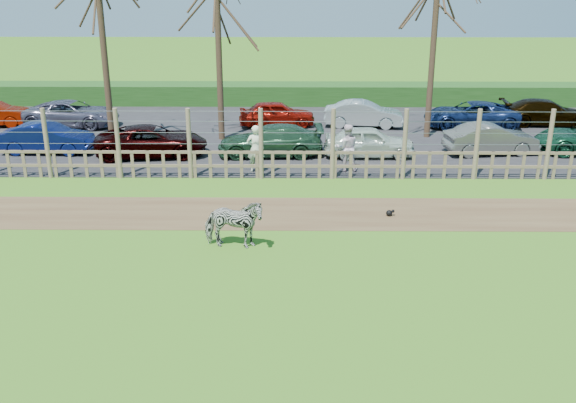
{
  "coord_description": "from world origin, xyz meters",
  "views": [
    {
      "loc": [
        1.17,
        -13.66,
        6.91
      ],
      "look_at": [
        1.0,
        2.5,
        1.1
      ],
      "focal_mm": 40.0,
      "sensor_mm": 36.0,
      "label": 1
    }
  ],
  "objects_px": {
    "zebra": "(233,224)",
    "car_10": "(277,114)",
    "visitor_b": "(347,148)",
    "car_2": "(152,141)",
    "car_4": "(369,142)",
    "car_13": "(545,112)",
    "tree_left": "(100,6)",
    "visitor_a": "(256,149)",
    "car_11": "(364,114)",
    "tree_mid": "(218,24)",
    "tree_right": "(436,14)",
    "crow": "(390,213)",
    "car_3": "(270,141)",
    "car_1": "(47,138)",
    "car_5": "(491,139)",
    "car_8": "(72,114)",
    "car_12": "(471,115)"
  },
  "relations": [
    {
      "from": "zebra",
      "to": "car_10",
      "type": "height_order",
      "value": "zebra"
    },
    {
      "from": "visitor_b",
      "to": "car_2",
      "type": "xyz_separation_m",
      "value": [
        -7.5,
        1.95,
        -0.26
      ]
    },
    {
      "from": "car_4",
      "to": "car_13",
      "type": "height_order",
      "value": "same"
    },
    {
      "from": "tree_left",
      "to": "visitor_a",
      "type": "bearing_deg",
      "value": -31.48
    },
    {
      "from": "zebra",
      "to": "car_11",
      "type": "bearing_deg",
      "value": -13.89
    },
    {
      "from": "tree_mid",
      "to": "car_2",
      "type": "relative_size",
      "value": 1.58
    },
    {
      "from": "tree_right",
      "to": "crow",
      "type": "height_order",
      "value": "tree_right"
    },
    {
      "from": "visitor_b",
      "to": "car_10",
      "type": "xyz_separation_m",
      "value": [
        -2.72,
        7.1,
        -0.26
      ]
    },
    {
      "from": "crow",
      "to": "car_3",
      "type": "relative_size",
      "value": 0.06
    },
    {
      "from": "car_1",
      "to": "tree_mid",
      "type": "bearing_deg",
      "value": -69.32
    },
    {
      "from": "car_5",
      "to": "car_10",
      "type": "bearing_deg",
      "value": 54.12
    },
    {
      "from": "visitor_b",
      "to": "car_11",
      "type": "relative_size",
      "value": 0.47
    },
    {
      "from": "car_4",
      "to": "car_8",
      "type": "bearing_deg",
      "value": 67.89
    },
    {
      "from": "car_2",
      "to": "car_11",
      "type": "relative_size",
      "value": 1.19
    },
    {
      "from": "crow",
      "to": "car_12",
      "type": "bearing_deg",
      "value": 65.0
    },
    {
      "from": "car_13",
      "to": "car_5",
      "type": "bearing_deg",
      "value": 145.12
    },
    {
      "from": "car_4",
      "to": "car_13",
      "type": "xyz_separation_m",
      "value": [
        8.93,
        5.62,
        0.0
      ]
    },
    {
      "from": "car_11",
      "to": "car_2",
      "type": "bearing_deg",
      "value": 126.82
    },
    {
      "from": "tree_mid",
      "to": "car_2",
      "type": "height_order",
      "value": "tree_mid"
    },
    {
      "from": "visitor_a",
      "to": "car_4",
      "type": "height_order",
      "value": "visitor_a"
    },
    {
      "from": "tree_right",
      "to": "zebra",
      "type": "bearing_deg",
      "value": -121.57
    },
    {
      "from": "tree_right",
      "to": "visitor_a",
      "type": "distance_m",
      "value": 9.98
    },
    {
      "from": "car_5",
      "to": "car_1",
      "type": "bearing_deg",
      "value": 82.79
    },
    {
      "from": "car_1",
      "to": "visitor_b",
      "type": "bearing_deg",
      "value": -99.72
    },
    {
      "from": "car_3",
      "to": "zebra",
      "type": "bearing_deg",
      "value": -6.19
    },
    {
      "from": "visitor_a",
      "to": "car_10",
      "type": "xyz_separation_m",
      "value": [
        0.57,
        7.26,
        -0.26
      ]
    },
    {
      "from": "tree_mid",
      "to": "car_1",
      "type": "distance_m",
      "value": 8.27
    },
    {
      "from": "tree_mid",
      "to": "car_5",
      "type": "relative_size",
      "value": 1.87
    },
    {
      "from": "car_3",
      "to": "visitor_b",
      "type": "bearing_deg",
      "value": 52.06
    },
    {
      "from": "tree_left",
      "to": "tree_mid",
      "type": "height_order",
      "value": "tree_left"
    },
    {
      "from": "car_2",
      "to": "car_3",
      "type": "distance_m",
      "value": 4.66
    },
    {
      "from": "tree_left",
      "to": "car_5",
      "type": "height_order",
      "value": "tree_left"
    },
    {
      "from": "car_12",
      "to": "car_8",
      "type": "bearing_deg",
      "value": -87.13
    },
    {
      "from": "car_1",
      "to": "car_13",
      "type": "xyz_separation_m",
      "value": [
        21.74,
        5.18,
        0.0
      ]
    },
    {
      "from": "tree_left",
      "to": "zebra",
      "type": "relative_size",
      "value": 4.88
    },
    {
      "from": "zebra",
      "to": "visitor_a",
      "type": "distance_m",
      "value": 6.75
    },
    {
      "from": "car_11",
      "to": "visitor_b",
      "type": "bearing_deg",
      "value": 175.92
    },
    {
      "from": "tree_left",
      "to": "tree_mid",
      "type": "distance_m",
      "value": 4.67
    },
    {
      "from": "car_1",
      "to": "car_11",
      "type": "height_order",
      "value": "same"
    },
    {
      "from": "car_8",
      "to": "car_12",
      "type": "distance_m",
      "value": 18.65
    },
    {
      "from": "car_10",
      "to": "tree_left",
      "type": "bearing_deg",
      "value": 109.51
    },
    {
      "from": "car_8",
      "to": "car_11",
      "type": "bearing_deg",
      "value": -85.1
    },
    {
      "from": "tree_right",
      "to": "visitor_b",
      "type": "distance_m",
      "value": 7.83
    },
    {
      "from": "car_12",
      "to": "car_3",
      "type": "bearing_deg",
      "value": -58.75
    },
    {
      "from": "tree_mid",
      "to": "car_13",
      "type": "relative_size",
      "value": 1.65
    },
    {
      "from": "visitor_a",
      "to": "car_4",
      "type": "bearing_deg",
      "value": -159.92
    },
    {
      "from": "crow",
      "to": "car_3",
      "type": "bearing_deg",
      "value": 120.12
    },
    {
      "from": "zebra",
      "to": "car_10",
      "type": "xyz_separation_m",
      "value": [
        0.76,
        14.0,
        -0.04
      ]
    },
    {
      "from": "zebra",
      "to": "visitor_b",
      "type": "bearing_deg",
      "value": -21.68
    },
    {
      "from": "visitor_b",
      "to": "tree_left",
      "type": "bearing_deg",
      "value": -23.65
    }
  ]
}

